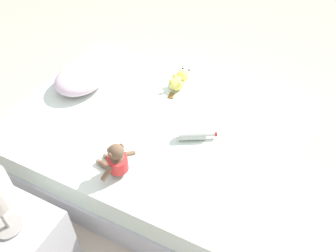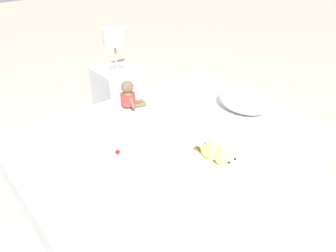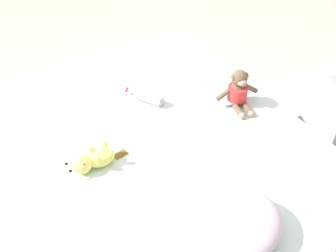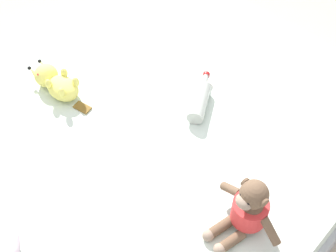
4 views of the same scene
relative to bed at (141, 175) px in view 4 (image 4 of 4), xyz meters
The scene contains 5 objects.
ground_plane 0.20m from the bed, ahead, with size 16.00×16.00×0.00m, color #B7A893.
bed is the anchor object (origin of this frame).
plush_monkey 0.59m from the bed, behind, with size 0.29×0.24×0.24m.
plush_yellow_creature 0.53m from the bed, ahead, with size 0.33×0.11×0.10m.
glass_bottle 0.40m from the bed, 97.43° to the right, with size 0.17×0.25×0.07m.
Camera 4 is at (-0.84, 0.75, 1.92)m, focal length 52.17 mm.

